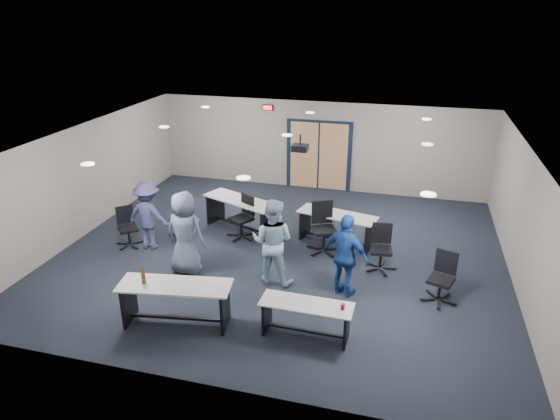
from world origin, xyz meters
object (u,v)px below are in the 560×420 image
(table_front_right, at_px, (307,314))
(person_plaid, at_px, (185,233))
(person_back, at_px, (148,216))
(chair_back_c, at_px, (324,228))
(person_navy, at_px, (346,256))
(chair_back_d, at_px, (382,248))
(table_back_right, at_px, (337,223))
(chair_loose_left, at_px, (128,227))
(chair_loose_right, at_px, (441,278))
(table_front_left, at_px, (175,297))
(chair_back_a, at_px, (181,217))
(table_back_left, at_px, (241,209))
(person_lightblue, at_px, (272,242))
(chair_back_b, at_px, (241,217))

(table_front_right, distance_m, person_plaid, 3.35)
(table_front_right, xyz_separation_m, person_back, (-4.27, 2.37, 0.38))
(chair_back_c, distance_m, person_navy, 1.88)
(chair_back_c, xyz_separation_m, person_back, (-3.99, -0.85, 0.23))
(table_front_right, bearing_deg, chair_back_d, 69.75)
(table_back_right, height_order, chair_loose_left, chair_loose_left)
(chair_loose_right, bearing_deg, chair_back_d, 159.94)
(chair_loose_right, bearing_deg, table_front_left, -137.56)
(table_front_left, distance_m, chair_back_a, 3.76)
(table_back_left, bearing_deg, person_lightblue, -34.62)
(table_front_left, xyz_separation_m, chair_back_a, (-1.52, 3.44, -0.08))
(table_front_left, xyz_separation_m, chair_back_c, (2.06, 3.47, 0.03))
(chair_back_a, relative_size, person_navy, 0.56)
(table_back_right, xyz_separation_m, chair_back_a, (-3.79, -0.54, -0.04))
(chair_loose_right, distance_m, person_navy, 1.86)
(chair_back_c, bearing_deg, person_lightblue, -140.44)
(person_plaid, height_order, person_lightblue, same)
(chair_loose_right, xyz_separation_m, person_plaid, (-5.21, -0.19, 0.41))
(chair_back_a, height_order, person_back, person_back)
(person_back, bearing_deg, chair_back_c, -164.19)
(chair_back_c, bearing_deg, chair_loose_right, -54.65)
(chair_back_a, xyz_separation_m, chair_loose_right, (6.12, -1.46, 0.03))
(table_back_left, xyz_separation_m, chair_back_b, (0.14, -0.42, -0.03))
(chair_loose_right, bearing_deg, chair_back_a, -174.23)
(chair_loose_left, xyz_separation_m, person_lightblue, (3.76, -0.70, 0.44))
(chair_back_d, distance_m, person_back, 5.35)
(person_lightblue, distance_m, person_navy, 1.52)
(chair_back_b, distance_m, person_navy, 3.45)
(table_front_right, bearing_deg, chair_loose_right, 38.49)
(table_back_right, distance_m, person_plaid, 3.64)
(chair_loose_left, bearing_deg, chair_back_b, -18.41)
(person_plaid, xyz_separation_m, person_navy, (3.39, -0.03, -0.06))
(chair_loose_left, bearing_deg, chair_back_a, -1.31)
(table_back_right, relative_size, chair_back_b, 1.86)
(chair_back_d, distance_m, person_lightblue, 2.42)
(chair_loose_left, xyz_separation_m, chair_loose_right, (7.08, -0.59, 0.03))
(chair_back_d, bearing_deg, person_plaid, -170.83)
(person_lightblue, height_order, person_navy, person_lightblue)
(chair_back_d, xyz_separation_m, person_lightblue, (-2.13, -1.09, 0.41))
(chair_back_a, bearing_deg, chair_back_b, 23.93)
(table_back_left, xyz_separation_m, person_navy, (2.97, -2.37, 0.29))
(table_back_left, height_order, table_back_right, table_back_left)
(table_back_left, distance_m, chair_back_d, 3.77)
(table_back_left, relative_size, chair_back_a, 2.23)
(chair_loose_left, distance_m, person_lightblue, 3.85)
(table_back_right, bearing_deg, chair_back_d, -28.47)
(table_front_right, height_order, chair_back_a, chair_back_a)
(chair_back_d, distance_m, person_plaid, 4.20)
(table_back_left, distance_m, person_back, 2.32)
(table_front_left, relative_size, chair_back_a, 2.17)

